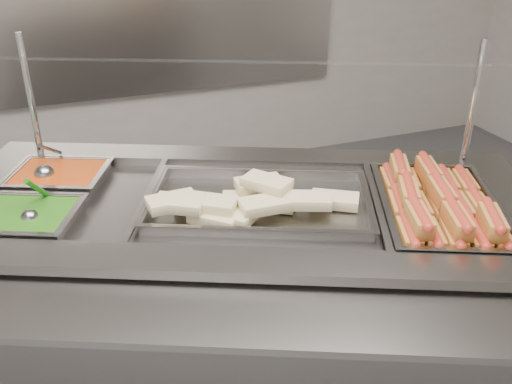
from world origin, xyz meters
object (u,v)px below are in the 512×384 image
object	(u,v)px
pan_hotdogs	(438,215)
pan_wraps	(259,206)
steam_counter	(242,310)
sneeze_guard	(245,67)
ladle	(45,173)
serving_spoon	(31,213)

from	to	relation	value
pan_hotdogs	pan_wraps	size ratio (longest dim) A/B	0.82
steam_counter	sneeze_guard	size ratio (longest dim) A/B	1.26
steam_counter	pan_hotdogs	distance (m)	0.75
ladle	steam_counter	bearing A→B (deg)	-35.00
pan_hotdogs	serving_spoon	xyz separation A→B (m)	(-1.20, 0.37, 0.05)
pan_wraps	ladle	world-z (taller)	ladle
sneeze_guard	serving_spoon	xyz separation A→B (m)	(-0.71, -0.08, -0.36)
pan_hotdogs	ladle	distance (m)	1.32
steam_counter	pan_wraps	world-z (taller)	pan_wraps
sneeze_guard	pan_wraps	xyz separation A→B (m)	(-0.03, -0.22, -0.39)
ladle	pan_wraps	bearing A→B (deg)	-34.15
serving_spoon	sneeze_guard	bearing A→B (deg)	6.72
ladle	serving_spoon	xyz separation A→B (m)	(-0.05, -0.29, 0.00)
steam_counter	pan_wraps	size ratio (longest dim) A/B	2.62
steam_counter	ladle	bearing A→B (deg)	145.00
pan_hotdogs	sneeze_guard	bearing A→B (deg)	136.52
steam_counter	sneeze_guard	bearing A→B (deg)	65.80
serving_spoon	pan_hotdogs	bearing A→B (deg)	-17.31
steam_counter	serving_spoon	bearing A→B (deg)	169.49
steam_counter	pan_hotdogs	size ratio (longest dim) A/B	3.21
pan_wraps	steam_counter	bearing A→B (deg)	155.80
pan_hotdogs	pan_wraps	world-z (taller)	same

